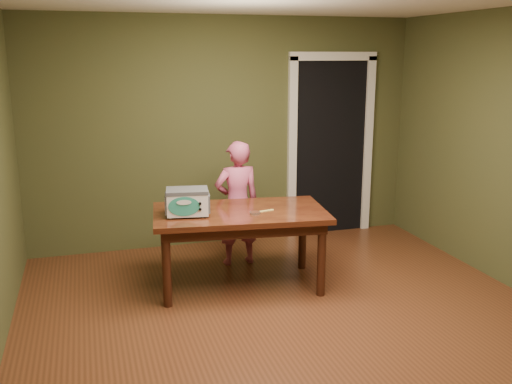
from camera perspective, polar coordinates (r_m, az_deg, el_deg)
floor at (r=4.67m, az=4.81°, el=-14.15°), size 5.00×5.00×0.00m
room_shell at (r=4.16m, az=5.28°, el=7.12°), size 4.52×5.02×2.61m
doorway at (r=7.29m, az=6.47°, el=4.72°), size 1.10×0.66×2.25m
dining_table at (r=5.36m, az=-1.62°, el=-2.89°), size 1.70×1.09×0.75m
toy_oven at (r=5.18m, az=-6.89°, el=-0.92°), size 0.43×0.32×0.25m
baking_pan at (r=5.21m, az=-0.08°, el=-2.10°), size 0.10×0.10×0.02m
spatula at (r=5.30m, az=0.89°, el=-1.90°), size 0.18×0.06×0.01m
child at (r=5.95m, az=-1.89°, el=-1.13°), size 0.49×0.34×1.32m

